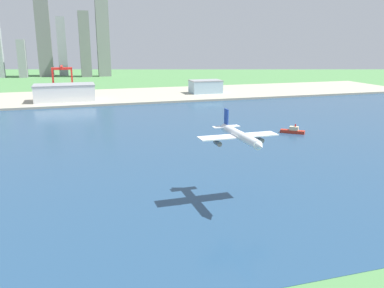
# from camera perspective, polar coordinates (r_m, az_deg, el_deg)

# --- Properties ---
(ground_plane) EXTENTS (2400.00, 2400.00, 0.00)m
(ground_plane) POSITION_cam_1_polar(r_m,az_deg,el_deg) (343.35, -9.29, 2.30)
(ground_plane) COLOR #4C8247
(water_bay) EXTENTS (840.00, 360.00, 0.15)m
(water_bay) POSITION_cam_1_polar(r_m,az_deg,el_deg) (285.53, -7.64, -0.12)
(water_bay) COLOR navy
(water_bay) RESTS_ON ground
(industrial_pier) EXTENTS (840.00, 140.00, 2.50)m
(industrial_pier) POSITION_cam_1_polar(r_m,az_deg,el_deg) (529.46, -12.14, 6.59)
(industrial_pier) COLOR #A7A18B
(industrial_pier) RESTS_ON ground
(airplane_landing) EXTENTS (36.43, 39.45, 13.19)m
(airplane_landing) POSITION_cam_1_polar(r_m,az_deg,el_deg) (177.63, 6.85, 1.13)
(airplane_landing) COLOR white
(tugboat_small) EXTENTS (17.53, 15.71, 7.28)m
(tugboat_small) POSITION_cam_1_polar(r_m,az_deg,el_deg) (327.88, 14.10, 1.85)
(tugboat_small) COLOR #B22D1E
(tugboat_small) RESTS_ON water_bay
(port_crane_red) EXTENTS (26.72, 34.91, 36.05)m
(port_crane_red) POSITION_cam_1_polar(r_m,az_deg,el_deg) (571.20, -17.93, 9.54)
(port_crane_red) COLOR red
(port_crane_red) RESTS_ON industrial_pier
(warehouse_main) EXTENTS (68.42, 35.64, 19.33)m
(warehouse_main) POSITION_cam_1_polar(r_m,az_deg,el_deg) (494.48, -17.61, 6.97)
(warehouse_main) COLOR white
(warehouse_main) RESTS_ON industrial_pier
(warehouse_annex) EXTENTS (41.08, 27.15, 17.10)m
(warehouse_annex) POSITION_cam_1_polar(r_m,az_deg,el_deg) (543.32, 1.93, 8.15)
(warehouse_annex) COLOR #99BCD1
(warehouse_annex) RESTS_ON industrial_pier
(distant_skyline) EXTENTS (225.02, 63.46, 151.85)m
(distant_skyline) POSITION_cam_1_polar(r_m,az_deg,el_deg) (856.34, -18.51, 13.46)
(distant_skyline) COLOR #9EA1A9
(distant_skyline) RESTS_ON ground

